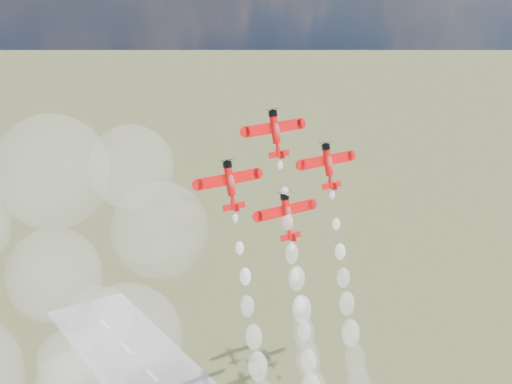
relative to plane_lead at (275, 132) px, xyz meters
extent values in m
cylinder|color=red|center=(0.00, 0.16, 0.57)|extent=(1.55, 2.99, 5.95)
cylinder|color=black|center=(0.00, 0.96, 3.55)|extent=(1.77, 1.99, 1.53)
cube|color=red|center=(0.00, 0.62, 0.79)|extent=(13.47, 0.81, 2.20)
cube|color=white|center=(-3.64, 0.75, 0.75)|extent=(5.30, 0.19, 0.59)
cube|color=white|center=(3.64, 0.75, 0.75)|extent=(5.30, 0.19, 0.59)
cube|color=red|center=(0.00, -1.30, -4.19)|extent=(4.86, 0.44, 1.21)
cube|color=red|center=(0.00, -2.15, -4.18)|extent=(0.15, 2.19, 1.88)
ellipsoid|color=silver|center=(0.00, -0.46, 0.62)|extent=(1.21, 1.76, 2.93)
cone|color=red|center=(0.00, -0.96, -3.36)|extent=(1.55, 2.24, 3.17)
cylinder|color=red|center=(-11.94, -2.02, -7.50)|extent=(1.55, 2.99, 5.95)
cylinder|color=black|center=(-11.94, -1.21, -4.51)|extent=(1.77, 1.99, 1.53)
cube|color=red|center=(-11.94, -1.56, -7.28)|extent=(13.47, 0.81, 2.20)
cube|color=white|center=(-15.58, -1.43, -7.31)|extent=(5.30, 0.19, 0.59)
cube|color=white|center=(-8.29, -1.43, -7.31)|extent=(5.30, 0.19, 0.59)
cube|color=red|center=(-11.94, -3.47, -12.25)|extent=(4.86, 0.44, 1.21)
cube|color=red|center=(-11.94, -4.33, -12.25)|extent=(0.15, 2.19, 1.88)
ellipsoid|color=silver|center=(-11.94, -2.63, -7.45)|extent=(1.21, 1.76, 2.93)
cone|color=red|center=(-11.94, -3.14, -11.43)|extent=(1.55, 2.24, 3.17)
cylinder|color=red|center=(11.94, -2.02, -7.50)|extent=(1.55, 2.99, 5.95)
cylinder|color=black|center=(11.94, -1.21, -4.51)|extent=(1.77, 1.99, 1.53)
cube|color=red|center=(11.94, -1.56, -7.28)|extent=(13.47, 0.81, 2.20)
cube|color=white|center=(8.29, -1.43, -7.31)|extent=(5.30, 0.19, 0.59)
cube|color=white|center=(15.58, -1.43, -7.31)|extent=(5.30, 0.19, 0.59)
cube|color=red|center=(11.94, -3.47, -12.25)|extent=(4.86, 0.44, 1.21)
cube|color=red|center=(11.94, -4.33, -12.25)|extent=(0.15, 2.19, 1.88)
ellipsoid|color=silver|center=(11.94, -2.63, -7.45)|extent=(1.21, 1.76, 2.93)
cone|color=red|center=(11.94, -3.14, -11.43)|extent=(1.55, 2.24, 3.17)
cylinder|color=red|center=(0.00, -4.20, -15.57)|extent=(1.55, 2.99, 5.95)
cylinder|color=black|center=(0.00, -3.39, -12.58)|extent=(1.77, 1.99, 1.53)
cube|color=red|center=(0.00, -3.74, -15.35)|extent=(13.47, 0.81, 2.20)
cube|color=white|center=(-3.64, -3.61, -15.38)|extent=(5.30, 0.19, 0.59)
cube|color=white|center=(3.64, -3.61, -15.38)|extent=(5.30, 0.19, 0.59)
cube|color=red|center=(0.00, -5.65, -20.32)|extent=(4.86, 0.44, 1.21)
cube|color=red|center=(0.00, -6.51, -20.32)|extent=(0.15, 2.19, 1.88)
ellipsoid|color=silver|center=(0.00, -4.81, -15.51)|extent=(1.21, 1.76, 2.93)
cone|color=red|center=(0.00, -5.31, -19.50)|extent=(1.55, 2.24, 3.17)
sphere|color=white|center=(0.09, -1.64, -6.42)|extent=(1.05, 1.05, 1.05)
sphere|color=white|center=(0.13, -3.24, -11.94)|extent=(1.56, 1.56, 1.56)
sphere|color=white|center=(-0.11, -4.66, -17.57)|extent=(2.08, 2.08, 2.08)
sphere|color=white|center=(-0.29, -6.49, -23.72)|extent=(2.59, 2.59, 2.59)
sphere|color=white|center=(0.30, -7.54, -28.96)|extent=(3.10, 3.10, 3.10)
sphere|color=white|center=(0.41, -9.34, -35.20)|extent=(3.61, 3.61, 3.61)
sphere|color=white|center=(0.17, -10.50, -40.06)|extent=(4.12, 4.12, 4.12)
sphere|color=white|center=(0.35, -11.96, -45.65)|extent=(4.63, 4.63, 4.63)
sphere|color=white|center=(-11.90, -3.86, -14.54)|extent=(1.05, 1.05, 1.05)
sphere|color=white|center=(-11.91, -5.38, -20.19)|extent=(1.56, 1.56, 1.56)
sphere|color=white|center=(-11.73, -7.08, -25.63)|extent=(2.08, 2.08, 2.08)
sphere|color=white|center=(-12.04, -8.19, -31.42)|extent=(2.59, 2.59, 2.59)
sphere|color=white|center=(-11.84, -10.17, -37.29)|extent=(3.10, 3.10, 3.10)
sphere|color=white|center=(-11.88, -11.65, -43.09)|extent=(3.61, 3.61, 3.61)
sphere|color=white|center=(11.99, -3.80, -14.33)|extent=(1.05, 1.05, 1.05)
sphere|color=white|center=(11.83, -5.59, -20.22)|extent=(1.56, 1.56, 1.56)
sphere|color=white|center=(11.87, -7.16, -25.93)|extent=(2.08, 2.08, 2.08)
sphere|color=white|center=(11.67, -8.76, -31.24)|extent=(2.59, 2.59, 2.59)
sphere|color=white|center=(12.09, -9.75, -36.98)|extent=(3.10, 3.10, 3.10)
sphere|color=white|center=(12.06, -11.38, -43.27)|extent=(3.61, 3.61, 3.61)
sphere|color=white|center=(12.10, -13.22, -48.81)|extent=(4.12, 4.12, 4.12)
sphere|color=white|center=(12.51, -14.34, -54.29)|extent=(4.63, 4.63, 4.63)
sphere|color=white|center=(-0.02, -6.05, -22.51)|extent=(1.05, 1.05, 1.05)
sphere|color=white|center=(-0.17, -7.52, -28.18)|extent=(1.56, 1.56, 1.56)
sphere|color=white|center=(0.05, -9.09, -34.10)|extent=(2.08, 2.08, 2.08)
sphere|color=white|center=(0.02, -10.81, -39.38)|extent=(2.59, 2.59, 2.59)
sphere|color=white|center=(0.08, -12.39, -45.47)|extent=(3.10, 3.10, 3.10)
sphere|color=white|center=(-36.41, 7.05, -34.31)|extent=(13.98, 13.98, 13.98)
sphere|color=white|center=(-32.34, 3.74, -37.92)|extent=(21.84, 21.84, 21.84)
sphere|color=white|center=(-45.40, 3.24, -20.70)|extent=(16.97, 16.97, 16.97)
sphere|color=white|center=(-45.76, -0.76, -35.75)|extent=(10.74, 10.74, 10.74)
sphere|color=white|center=(-30.38, 1.44, -2.69)|extent=(15.35, 15.35, 15.35)
sphere|color=white|center=(-42.79, 7.28, -2.93)|extent=(20.47, 20.47, 20.47)
sphere|color=white|center=(-19.68, 13.39, -20.95)|extent=(20.43, 20.43, 20.43)
camera|label=1|loc=(-78.69, -112.91, 33.30)|focal=50.00mm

